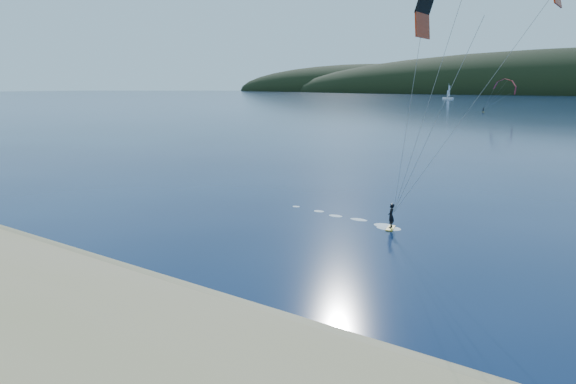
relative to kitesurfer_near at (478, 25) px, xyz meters
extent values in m
plane|color=#071639|center=(-11.62, -18.21, -14.30)|extent=(1800.00, 1800.00, 0.00)
cube|color=#987F58|center=(-11.62, -13.71, -14.25)|extent=(220.00, 2.50, 0.10)
ellipsoid|color=black|center=(-391.62, 761.79, -14.30)|extent=(520.00, 220.00, 90.00)
cube|color=gold|center=(-6.84, 4.55, -14.25)|extent=(0.87, 1.62, 0.09)
imported|color=black|center=(-6.84, 4.55, -13.26)|extent=(0.62, 0.79, 1.91)
cylinder|color=gray|center=(-3.07, 2.01, -6.21)|extent=(0.02, 0.02, 15.71)
cube|color=gold|center=(-49.18, 189.70, -14.25)|extent=(0.69, 1.52, 0.08)
imported|color=black|center=(-49.18, 189.70, -13.31)|extent=(0.81, 0.97, 1.81)
cylinder|color=gray|center=(-44.61, 186.96, -9.08)|extent=(0.02, 0.02, 12.54)
cube|color=white|center=(-127.75, 382.29, -13.78)|extent=(8.60, 3.85, 1.45)
cylinder|color=white|center=(-127.75, 382.29, -8.08)|extent=(0.21, 0.21, 11.41)
cube|color=white|center=(-127.69, 383.75, -8.08)|extent=(0.44, 2.68, 8.30)
cube|color=white|center=(-127.69, 380.63, -10.15)|extent=(0.36, 2.06, 5.19)
camera|label=1|loc=(8.94, -31.52, -3.37)|focal=32.21mm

